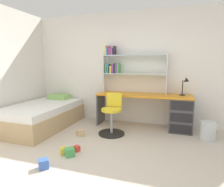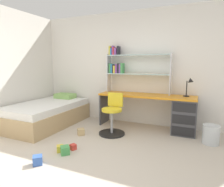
{
  "view_description": "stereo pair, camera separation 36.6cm",
  "coord_description": "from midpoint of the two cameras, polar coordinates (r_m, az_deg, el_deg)",
  "views": [
    {
      "loc": [
        0.99,
        -2.11,
        1.38
      ],
      "look_at": [
        -0.14,
        1.34,
        0.83
      ],
      "focal_mm": 30.84,
      "sensor_mm": 36.0,
      "label": 1
    },
    {
      "loc": [
        1.33,
        -1.98,
        1.38
      ],
      "look_at": [
        -0.14,
        1.34,
        0.83
      ],
      "focal_mm": 30.84,
      "sensor_mm": 36.0,
      "label": 2
    }
  ],
  "objects": [
    {
      "name": "ground_plane",
      "position": [
        2.73,
        -10.62,
        -22.13
      ],
      "size": [
        5.83,
        5.67,
        0.02
      ],
      "primitive_type": "cube",
      "color": "beige"
    },
    {
      "name": "desk",
      "position": [
        4.2,
        14.17,
        -4.83
      ],
      "size": [
        2.03,
        0.55,
        0.74
      ],
      "color": "orange",
      "rests_on": "ground_plane"
    },
    {
      "name": "toy_block_yellow_0",
      "position": [
        3.25,
        -17.44,
        -15.96
      ],
      "size": [
        0.15,
        0.15,
        0.1
      ],
      "primitive_type": "cube",
      "rotation": [
        0.0,
        0.0,
        0.72
      ],
      "color": "gold",
      "rests_on": "ground_plane"
    },
    {
      "name": "toy_block_red_1",
      "position": [
        3.29,
        -13.76,
        -15.64
      ],
      "size": [
        0.11,
        0.11,
        0.09
      ],
      "primitive_type": "cube",
      "rotation": [
        0.0,
        0.0,
        2.77
      ],
      "color": "red",
      "rests_on": "ground_plane"
    },
    {
      "name": "toy_block_blue_3",
      "position": [
        2.95,
        -23.21,
        -18.7
      ],
      "size": [
        0.18,
        0.18,
        0.12
      ],
      "primitive_type": "cube",
      "rotation": [
        0.0,
        0.0,
        0.76
      ],
      "color": "#3860B7",
      "rests_on": "ground_plane"
    },
    {
      "name": "desk_lamp",
      "position": [
        4.16,
        18.76,
        2.83
      ],
      "size": [
        0.2,
        0.17,
        0.38
      ],
      "color": "black",
      "rests_on": "desk"
    },
    {
      "name": "waste_bin",
      "position": [
        3.93,
        24.16,
        -10.16
      ],
      "size": [
        0.28,
        0.28,
        0.34
      ],
      "primitive_type": "cylinder",
      "color": "silver",
      "rests_on": "ground_plane"
    },
    {
      "name": "swivel_chair",
      "position": [
        3.86,
        -2.75,
        -7.28
      ],
      "size": [
        0.52,
        0.52,
        0.81
      ],
      "color": "black",
      "rests_on": "ground_plane"
    },
    {
      "name": "bookshelf_hutch",
      "position": [
        4.43,
        1.37,
        8.39
      ],
      "size": [
        1.44,
        0.22,
        1.07
      ],
      "color": "silver",
      "rests_on": "desk"
    },
    {
      "name": "room_shell",
      "position": [
        4.02,
        -18.11,
        6.94
      ],
      "size": [
        5.83,
        5.67,
        2.59
      ],
      "color": "white",
      "rests_on": "ground_plane"
    },
    {
      "name": "bed_platform",
      "position": [
        4.66,
        -22.32,
        -6.04
      ],
      "size": [
        1.17,
        1.92,
        0.63
      ],
      "color": "tan",
      "rests_on": "ground_plane"
    },
    {
      "name": "toy_block_natural_4",
      "position": [
        3.89,
        -12.06,
        -11.39
      ],
      "size": [
        0.18,
        0.18,
        0.13
      ],
      "primitive_type": "cube",
      "rotation": [
        0.0,
        0.0,
        2.32
      ],
      "color": "tan",
      "rests_on": "ground_plane"
    },
    {
      "name": "toy_block_green_2",
      "position": [
        3.14,
        -15.89,
        -16.47
      ],
      "size": [
        0.18,
        0.18,
        0.13
      ],
      "primitive_type": "cube",
      "rotation": [
        0.0,
        0.0,
        0.8
      ],
      "color": "#479E51",
      "rests_on": "ground_plane"
    }
  ]
}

